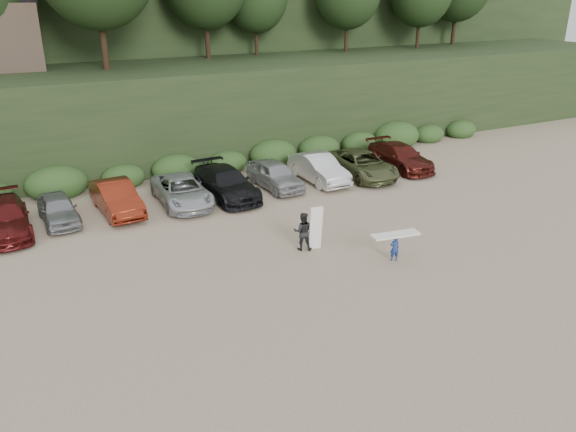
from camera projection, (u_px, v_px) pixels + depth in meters
ground at (330, 267)px, 23.31m from camera, size 120.00×120.00×0.00m
parked_cars at (165, 193)px, 29.56m from camera, size 34.44×6.26×1.63m
child_surfer at (395, 242)px, 23.60m from camera, size 2.13×0.89×1.24m
adult_surfer at (304, 231)px, 24.60m from camera, size 1.33×0.98×2.05m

